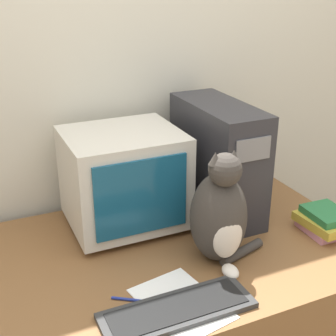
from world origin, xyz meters
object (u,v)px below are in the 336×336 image
object	(u,v)px
book_stack	(324,221)
pen	(133,300)
keyboard	(178,310)
cat	(220,215)
crt_monitor	(124,179)
computer_tower	(217,160)

from	to	relation	value
book_stack	pen	size ratio (longest dim) A/B	1.73
keyboard	cat	world-z (taller)	cat
cat	keyboard	bearing A→B (deg)	-135.55
crt_monitor	pen	size ratio (longest dim) A/B	3.59
crt_monitor	keyboard	bearing A→B (deg)	-93.63
computer_tower	keyboard	xyz separation A→B (m)	(-0.41, -0.51, -0.22)
keyboard	pen	world-z (taller)	keyboard
crt_monitor	pen	world-z (taller)	crt_monitor
keyboard	book_stack	bearing A→B (deg)	14.88
cat	book_stack	world-z (taller)	cat
keyboard	pen	bearing A→B (deg)	134.36
crt_monitor	computer_tower	world-z (taller)	computer_tower
book_stack	pen	bearing A→B (deg)	-173.97
crt_monitor	computer_tower	bearing A→B (deg)	-6.87
pen	keyboard	bearing A→B (deg)	-45.64
crt_monitor	computer_tower	distance (m)	0.38
cat	pen	distance (m)	0.40
computer_tower	cat	bearing A→B (deg)	-117.93
crt_monitor	book_stack	distance (m)	0.78
crt_monitor	cat	size ratio (longest dim) A/B	1.03
computer_tower	book_stack	xyz separation A→B (m)	(0.29, -0.32, -0.18)
cat	pen	xyz separation A→B (m)	(-0.35, -0.09, -0.17)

